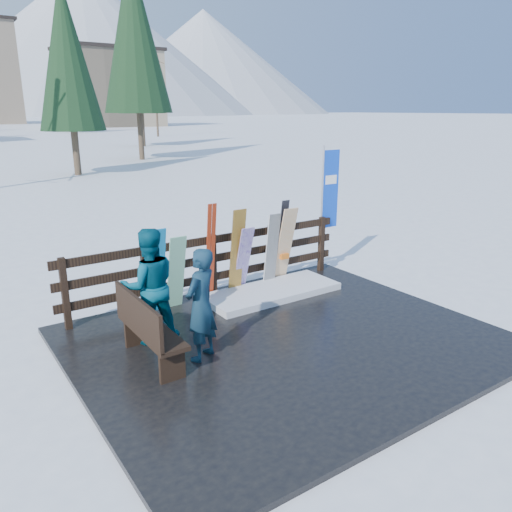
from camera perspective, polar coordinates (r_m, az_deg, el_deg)
ground at (r=7.61m, az=3.54°, el=-9.91°), size 700.00×700.00×0.00m
deck at (r=7.59m, az=3.54°, el=-9.64°), size 6.00×5.00×0.08m
fence at (r=9.04m, az=-4.94°, el=-0.54°), size 5.60×0.10×1.15m
snow_patch at (r=9.21m, az=1.80°, el=-4.10°), size 2.54×1.00×0.12m
bench at (r=6.82m, az=-12.41°, el=-8.00°), size 0.41×1.50×0.97m
snowboard_0 at (r=8.34m, az=-11.30°, el=-1.72°), size 0.28×0.32×1.48m
snowboard_1 at (r=8.50m, az=-9.11°, el=-1.87°), size 0.29×0.32×1.30m
snowboard_2 at (r=9.00m, az=-2.18°, el=0.42°), size 0.27×0.25×1.61m
snowboard_3 at (r=9.12m, az=-1.48°, el=-0.47°), size 0.26×0.39×1.28m
snowboard_4 at (r=9.45m, az=1.81°, el=0.64°), size 0.26×0.22×1.44m
snowboard_5 at (r=9.62m, az=3.30°, el=1.17°), size 0.32×0.40×1.52m
ski_pair_a at (r=8.80m, az=-5.22°, el=0.45°), size 0.17×0.23×1.76m
ski_pair_b at (r=9.63m, az=2.89°, el=1.62°), size 0.17×0.28×1.66m
rental_flag at (r=10.47m, az=8.26°, el=7.02°), size 0.45×0.04×2.60m
person_front at (r=6.73m, az=-6.31°, el=-5.56°), size 0.68×0.60×1.56m
person_back at (r=7.32m, az=-12.11°, el=-3.39°), size 0.94×0.80×1.71m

